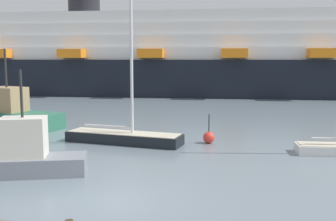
# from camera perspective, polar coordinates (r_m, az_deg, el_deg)

# --- Properties ---
(ground_plane) EXTENTS (600.00, 600.00, 0.00)m
(ground_plane) POSITION_cam_1_polar(r_m,az_deg,el_deg) (14.82, -8.86, -12.59)
(ground_plane) COLOR slate
(sailboat_1) EXTENTS (7.31, 2.81, 10.03)m
(sailboat_1) POSITION_cam_1_polar(r_m,az_deg,el_deg) (24.10, -6.33, -3.48)
(sailboat_1) COLOR black
(sailboat_1) RESTS_ON ground_plane
(fishing_boat_0) EXTENTS (6.10, 3.35, 4.59)m
(fishing_boat_0) POSITION_cam_1_polar(r_m,az_deg,el_deg) (18.60, -20.45, -6.10)
(fishing_boat_0) COLOR gray
(fishing_boat_0) RESTS_ON ground_plane
(fishing_boat_1) EXTENTS (8.38, 4.43, 5.76)m
(fishing_boat_1) POSITION_cam_1_polar(r_m,az_deg,el_deg) (31.67, -21.56, -0.42)
(fishing_boat_1) COLOR #2D6B51
(fishing_boat_1) RESTS_ON ground_plane
(channel_buoy_0) EXTENTS (0.70, 0.70, 1.75)m
(channel_buoy_0) POSITION_cam_1_polar(r_m,az_deg,el_deg) (24.05, 5.85, -3.84)
(channel_buoy_0) COLOR red
(channel_buoy_0) RESTS_ON ground_plane
(cruise_ship) EXTENTS (89.15, 16.95, 15.70)m
(cruise_ship) POSITION_cam_1_polar(r_m,az_deg,el_deg) (56.50, 3.76, 7.44)
(cruise_ship) COLOR black
(cruise_ship) RESTS_ON ground_plane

